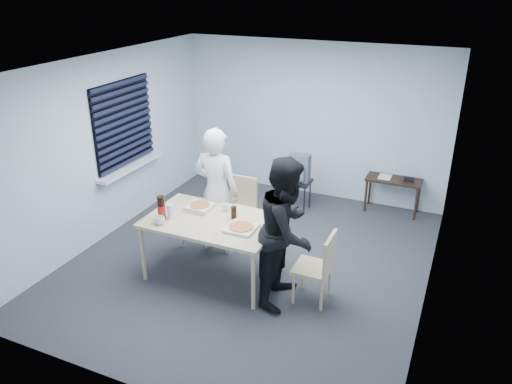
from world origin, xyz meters
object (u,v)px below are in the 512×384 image
at_px(stool, 299,187).
at_px(soda_bottle, 161,208).
at_px(chair_far, 241,203).
at_px(person_black, 287,231).
at_px(person_white, 217,191).
at_px(chair_right, 320,264).
at_px(backpack, 299,168).
at_px(side_table, 394,184).
at_px(mug_a, 160,220).
at_px(dining_table, 213,224).
at_px(mug_b, 226,207).

bearing_deg(stool, soda_bottle, -110.28).
height_order(chair_far, person_black, person_black).
height_order(chair_far, person_white, person_white).
bearing_deg(person_white, chair_right, 160.01).
distance_m(person_white, backpack, 1.76).
height_order(person_white, person_black, same).
relative_size(chair_right, side_table, 1.03).
bearing_deg(mug_a, person_white, 74.12).
xyz_separation_m(chair_far, backpack, (0.50, 1.13, 0.22)).
distance_m(dining_table, stool, 2.31).
xyz_separation_m(chair_right, soda_bottle, (-1.96, -0.23, 0.43)).
bearing_deg(dining_table, chair_far, 97.55).
xyz_separation_m(person_white, backpack, (0.60, 1.65, -0.16)).
height_order(mug_b, soda_bottle, soda_bottle).
relative_size(dining_table, chair_far, 1.82).
relative_size(chair_far, backpack, 1.99).
bearing_deg(person_black, dining_table, 85.73).
height_order(person_white, mug_a, person_white).
relative_size(backpack, mug_a, 3.64).
xyz_separation_m(chair_far, person_black, (1.15, -1.19, 0.37)).
xyz_separation_m(side_table, mug_b, (-1.71, -2.49, 0.34)).
xyz_separation_m(chair_right, person_white, (-1.64, 0.60, 0.37)).
bearing_deg(chair_far, chair_right, -35.94).
relative_size(dining_table, mug_a, 13.19).
xyz_separation_m(chair_far, mug_a, (-0.37, -1.47, 0.33)).
bearing_deg(chair_far, person_black, -45.82).
relative_size(person_black, side_table, 2.05).
distance_m(person_black, soda_bottle, 1.58).
bearing_deg(person_black, mug_b, 68.90).
xyz_separation_m(side_table, stool, (-1.40, -0.53, -0.09)).
relative_size(chair_far, chair_right, 1.00).
height_order(chair_far, side_table, chair_far).
xyz_separation_m(backpack, mug_a, (-0.87, -2.60, 0.11)).
bearing_deg(mug_a, person_black, 10.47).
xyz_separation_m(chair_right, stool, (-1.04, 2.26, -0.11)).
xyz_separation_m(person_black, backpack, (-0.65, 2.32, -0.16)).
bearing_deg(chair_right, person_white, 160.01).
distance_m(chair_right, side_table, 2.82).
height_order(person_white, side_table, person_white).
bearing_deg(dining_table, person_white, 112.95).
xyz_separation_m(chair_far, person_white, (-0.10, -0.52, 0.37)).
relative_size(dining_table, stool, 3.18).
relative_size(mug_b, soda_bottle, 0.32).
distance_m(chair_right, mug_b, 1.42).
distance_m(person_white, side_table, 3.00).
relative_size(stool, mug_a, 4.15).
distance_m(backpack, mug_b, 1.97).
distance_m(chair_right, backpack, 2.49).
height_order(dining_table, person_black, person_black).
height_order(side_table, stool, side_table).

